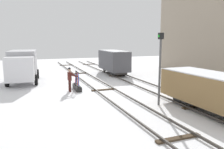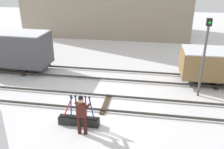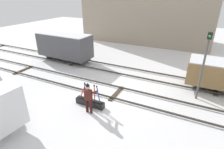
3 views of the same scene
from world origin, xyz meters
name	(u,v)px [view 3 (image 3 of 3)]	position (x,y,z in m)	size (l,w,h in m)	color
ground_plane	(116,94)	(0.00, 0.00, 0.00)	(60.00, 60.00, 0.00)	white
track_main_line	(116,92)	(0.00, 0.00, 0.11)	(44.00, 1.94, 0.18)	#38332D
track_siding_near	(135,73)	(0.00, 3.53, 0.11)	(44.00, 1.94, 0.18)	#38332D
switch_lever_frame	(90,102)	(-0.83, -1.88, 0.25)	(1.80, 0.37, 1.45)	black
rail_worker	(89,96)	(-0.50, -2.45, 1.01)	(0.53, 0.67, 1.78)	#351511
signal_post	(204,61)	(4.73, 1.75, 2.52)	(0.24, 0.32, 4.14)	#4C4C4C
freight_car_near_switch	(65,46)	(-7.06, 3.53, 1.49)	(5.29, 2.16, 2.62)	#2D2B28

